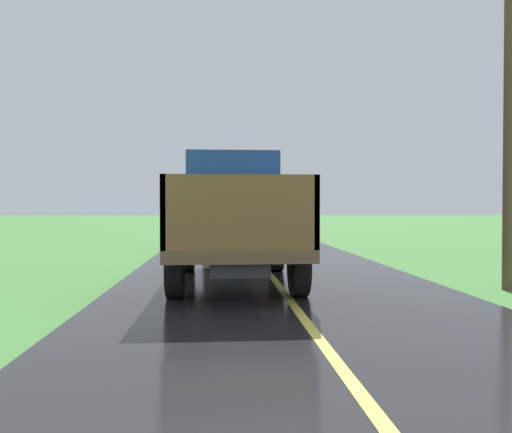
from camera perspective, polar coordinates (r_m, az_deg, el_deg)
The scene contains 3 objects.
banana_truck_near at distance 10.89m, azimuth -2.72°, elevation 0.37°, with size 2.38×5.82×2.80m.
banana_truck_far at distance 20.84m, azimuth -2.61°, elevation 0.69°, with size 2.38×5.83×2.80m.
utility_pole_roadside at distance 11.08m, azimuth 27.08°, elevation 14.69°, with size 1.87×0.20×7.92m.
Camera 1 is at (-1.14, -1.50, 1.60)m, focal length 34.83 mm.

